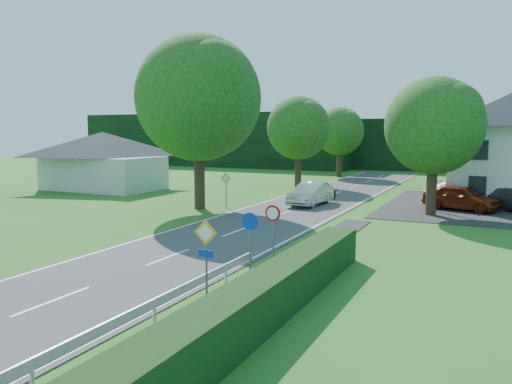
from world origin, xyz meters
The scene contains 24 objects.
road centered at (0.00, 20.00, 0.02)m, with size 7.00×80.00×0.04m, color #3D3D40.
parking_pad centered at (12.00, 33.00, 0.02)m, with size 14.00×16.00×0.04m, color black.
line_edge_left centered at (-3.25, 20.00, 0.04)m, with size 0.12×80.00×0.01m, color white.
line_edge_right centered at (3.25, 20.00, 0.04)m, with size 0.12×80.00×0.01m, color white.
line_centre centered at (0.00, 20.00, 0.04)m, with size 0.12×80.00×0.01m, color white, non-canonical shape.
tree_main centered at (-6.00, 24.00, 5.82)m, with size 9.40×9.40×11.64m, color #204314, non-canonical shape.
tree_left_far centered at (-5.00, 40.00, 4.29)m, with size 7.00×7.00×8.58m, color #204314, non-canonical shape.
tree_right_far centered at (7.00, 42.00, 4.54)m, with size 7.40×7.40×9.09m, color #204314, non-canonical shape.
tree_left_back centered at (-4.50, 52.00, 4.04)m, with size 6.60×6.60×8.07m, color #204314, non-canonical shape.
tree_right_back centered at (6.00, 50.00, 3.78)m, with size 6.20×6.20×7.56m, color #204314, non-canonical shape.
tree_right_mid centered at (8.50, 28.00, 4.29)m, with size 7.00×7.00×8.58m, color #204314, non-canonical shape.
treeline_left centered at (-28.00, 62.00, 4.00)m, with size 44.00×6.00×8.00m, color black.
treeline_right centered at (8.00, 66.00, 3.50)m, with size 30.00×5.00×7.00m, color black.
bungalow_left centered at (-20.00, 30.00, 2.71)m, with size 11.00×6.50×5.20m.
streetlight centered at (8.06, 30.00, 4.46)m, with size 2.03×0.18×8.00m.
sign_priority_right centered at (4.30, 7.98, 1.80)m, with size 0.78×0.09×2.59m.
sign_roundabout centered at (4.30, 10.98, 1.67)m, with size 0.64×0.08×2.37m.
sign_speed_limit centered at (4.30, 12.97, 1.77)m, with size 0.64×0.11×2.37m.
sign_priority_left centered at (-4.50, 24.98, 1.72)m, with size 0.78×0.09×2.44m.
moving_car centered at (0.30, 28.71, 0.83)m, with size 1.68×4.81×1.58m, color silver.
motorcycle centered at (0.93, 32.55, 0.47)m, with size 0.58×1.65×0.87m, color black.
parked_car_red centered at (10.08, 30.87, 0.87)m, with size 1.96×4.87×1.66m, color maroon.
parked_car_silver_a centered at (9.69, 35.10, 0.78)m, with size 1.56×4.48×1.47m, color silver.
parasol centered at (8.73, 31.56, 1.00)m, with size 2.09×2.14×1.92m, color #A41F0D.
Camera 1 is at (12.05, -4.61, 5.20)m, focal length 35.00 mm.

